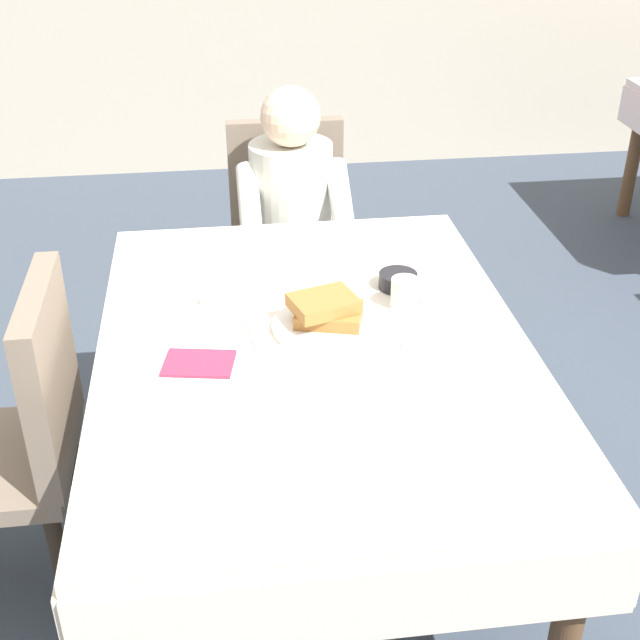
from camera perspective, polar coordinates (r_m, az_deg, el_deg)
ground_plane at (r=2.65m, az=-0.36°, el=-15.11°), size 14.00×14.00×0.00m
dining_table_main at (r=2.24m, az=-0.41°, el=-3.33°), size 1.12×1.52×0.74m
chair_diner at (r=3.32m, az=-2.08°, el=6.10°), size 0.44×0.45×0.93m
diner_person at (r=3.13m, az=-1.85°, el=7.26°), size 0.40×0.43×1.12m
chair_left_side at (r=2.36m, az=-19.45°, el=-6.93°), size 0.45×0.44×0.93m
plate_breakfast at (r=2.24m, az=0.34°, el=-0.39°), size 0.28×0.28×0.02m
breakfast_stack at (r=2.23m, az=0.43°, el=0.73°), size 0.21×0.17×0.07m
cup_coffee at (r=2.33m, az=5.74°, el=1.81°), size 0.11×0.08×0.08m
bowl_butter at (r=2.44m, az=5.23°, el=2.66°), size 0.11×0.11×0.04m
syrup_pitcher at (r=2.34m, az=-7.28°, el=1.64°), size 0.08×0.08×0.07m
fork_left_of_plate at (r=2.21m, az=-4.48°, el=-1.10°), size 0.03×0.18×0.00m
knife_right_of_plate at (r=2.25m, az=5.20°, el=-0.45°), size 0.02×0.20×0.00m
spoon_near_edge at (r=1.97m, az=0.56°, el=-5.40°), size 0.15×0.02×0.00m
napkin_folded at (r=2.11m, az=-8.10°, el=-2.88°), size 0.19×0.15×0.01m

